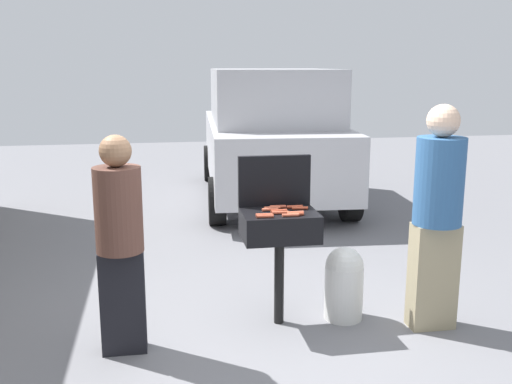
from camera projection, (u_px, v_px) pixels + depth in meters
The scene contains 19 objects.
ground_plane at pixel (261, 339), 4.56m from camera, with size 24.00×24.00×0.00m, color slate.
bbq_grill at pixel (280, 230), 4.68m from camera, with size 0.60×0.44×0.94m.
grill_lid_open at pixel (274, 181), 4.81m from camera, with size 0.60×0.05×0.42m, color black.
hot_dog_0 at pixel (272, 208), 4.73m from camera, with size 0.03×0.03×0.13m, color #C6593D.
hot_dog_1 at pixel (270, 209), 4.67m from camera, with size 0.03×0.03×0.13m, color #C6593D.
hot_dog_2 at pixel (264, 215), 4.50m from camera, with size 0.03×0.03×0.13m, color #B74C33.
hot_dog_3 at pixel (300, 208), 4.72m from camera, with size 0.03×0.03×0.13m, color #AD4228.
hot_dog_4 at pixel (295, 213), 4.57m from camera, with size 0.03×0.03×0.13m, color #C6593D.
hot_dog_5 at pixel (291, 215), 4.50m from camera, with size 0.03×0.03×0.13m, color #C6593D.
hot_dog_6 at pixel (279, 211), 4.63m from camera, with size 0.03×0.03×0.13m, color #AD4228.
hot_dog_7 at pixel (265, 216), 4.46m from camera, with size 0.03×0.03×0.13m, color #B74C33.
hot_dog_8 at pixel (295, 207), 4.76m from camera, with size 0.03×0.03×0.13m, color #AD4228.
hot_dog_9 at pixel (278, 207), 4.77m from camera, with size 0.03×0.03×0.13m, color #B74C33.
hot_dog_10 at pixel (295, 214), 4.53m from camera, with size 0.03×0.03×0.13m, color #AD4228.
hot_dog_11 at pixel (280, 213), 4.57m from camera, with size 0.03×0.03×0.13m, color #B74C33.
propane_tank at pixel (344, 282), 4.86m from camera, with size 0.32×0.32×0.62m.
person_left at pixel (120, 238), 4.18m from camera, with size 0.34×0.34×1.61m.
person_right at pixel (437, 210), 4.57m from camera, with size 0.38×0.38×1.80m.
parked_minivan at pixel (270, 134), 9.13m from camera, with size 2.26×4.51×2.02m.
Camera 1 is at (-0.75, -4.14, 2.08)m, focal length 41.16 mm.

